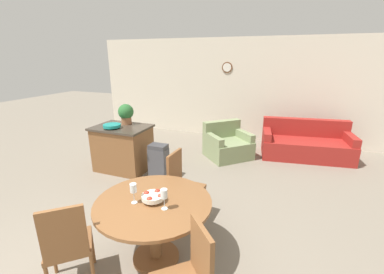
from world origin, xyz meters
name	(u,v)px	position (x,y,z in m)	size (l,w,h in m)	color
wall_back	(231,89)	(0.00, 5.93, 1.35)	(8.00, 0.09, 2.70)	beige
dining_table	(154,215)	(0.32, 1.00, 0.58)	(1.25, 1.25, 0.75)	brown
dining_chair_near_left	(67,243)	(-0.26, 0.36, 0.54)	(0.59, 0.59, 0.98)	brown
dining_chair_far_side	(182,183)	(0.28, 1.86, 0.54)	(0.44, 0.44, 0.98)	brown
fruit_bowl	(153,197)	(0.32, 1.00, 0.80)	(0.25, 0.25, 0.10)	silver
wine_glass_left	(133,189)	(0.15, 0.90, 0.91)	(0.07, 0.07, 0.22)	silver
wine_glass_right	(164,194)	(0.50, 0.91, 0.91)	(0.07, 0.07, 0.22)	silver
kitchen_island	(123,148)	(-1.48, 2.94, 0.45)	(1.07, 0.79, 0.90)	brown
teal_bowl	(112,126)	(-1.57, 2.77, 0.95)	(0.33, 0.33, 0.08)	teal
potted_plant	(126,113)	(-1.50, 3.15, 1.13)	(0.31, 0.31, 0.41)	#A36642
trash_bin	(159,161)	(-0.63, 2.85, 0.33)	(0.34, 0.24, 0.66)	#47474C
couch	(305,145)	(1.99, 5.01, 0.29)	(2.01, 1.15, 0.82)	maroon
armchair	(227,145)	(0.33, 4.36, 0.27)	(1.23, 1.22, 0.79)	gray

